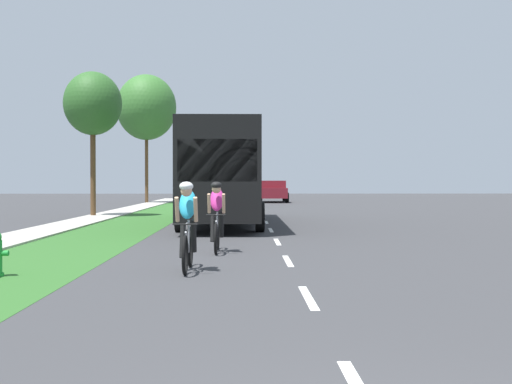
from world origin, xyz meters
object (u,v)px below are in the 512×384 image
(cyclist_trailing, at_px, (217,216))
(street_tree_near, at_px, (93,104))
(sedan_dark_green, at_px, (230,194))
(street_tree_far, at_px, (146,108))
(pickup_maroon, at_px, (273,191))
(suv_white, at_px, (240,188))
(bus_black, at_px, (224,171))
(cyclist_lead, at_px, (188,225))

(cyclist_trailing, height_order, street_tree_near, street_tree_near)
(sedan_dark_green, xyz_separation_m, street_tree_far, (-6.23, 6.73, 6.18))
(pickup_maroon, bearing_deg, suv_white, 102.62)
(suv_white, relative_size, street_tree_near, 0.72)
(street_tree_near, bearing_deg, bus_black, -40.83)
(bus_black, bearing_deg, pickup_maroon, 83.20)
(cyclist_trailing, relative_size, bus_black, 0.15)
(cyclist_trailing, xyz_separation_m, pickup_maroon, (2.82, 34.34, 0.02))
(bus_black, height_order, street_tree_far, street_tree_far)
(cyclist_lead, height_order, pickup_maroon, pickup_maroon)
(cyclist_lead, bearing_deg, cyclist_trailing, 82.65)
(bus_black, bearing_deg, street_tree_far, 105.45)
(cyclist_trailing, bearing_deg, suv_white, 89.74)
(suv_white, bearing_deg, bus_black, -90.55)
(street_tree_near, bearing_deg, street_tree_far, 90.84)
(cyclist_trailing, xyz_separation_m, suv_white, (0.21, 45.99, 0.14))
(sedan_dark_green, bearing_deg, suv_white, 88.76)
(bus_black, bearing_deg, sedan_dark_green, 90.33)
(cyclist_lead, xyz_separation_m, pickup_maroon, (3.20, 37.34, 0.02))
(bus_black, distance_m, sedan_dark_green, 16.20)
(pickup_maroon, bearing_deg, cyclist_lead, -94.90)
(cyclist_trailing, bearing_deg, street_tree_far, 101.29)
(cyclist_trailing, bearing_deg, bus_black, 90.86)
(bus_black, bearing_deg, cyclist_trailing, -89.14)
(pickup_maroon, xyz_separation_m, suv_white, (-2.61, 11.65, 0.12))
(cyclist_lead, distance_m, street_tree_near, 19.17)
(pickup_maroon, bearing_deg, bus_black, -96.80)
(sedan_dark_green, xyz_separation_m, street_tree_near, (-5.97, -10.91, 4.29))
(sedan_dark_green, bearing_deg, pickup_maroon, 70.62)
(pickup_maroon, height_order, suv_white, suv_white)
(bus_black, distance_m, street_tree_far, 24.26)
(cyclist_trailing, height_order, pickup_maroon, pickup_maroon)
(pickup_maroon, height_order, street_tree_near, street_tree_near)
(cyclist_lead, xyz_separation_m, street_tree_far, (-6.08, 35.41, 6.14))
(bus_black, distance_m, street_tree_near, 8.59)
(suv_white, relative_size, street_tree_far, 0.50)
(cyclist_trailing, xyz_separation_m, sedan_dark_green, (-0.24, 25.66, -0.04))
(street_tree_far, bearing_deg, suv_white, 63.85)
(cyclist_trailing, xyz_separation_m, street_tree_far, (-6.47, 32.40, 6.14))
(cyclist_lead, height_order, sedan_dark_green, cyclist_lead)
(suv_white, distance_m, street_tree_far, 16.29)
(cyclist_trailing, relative_size, pickup_maroon, 0.34)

